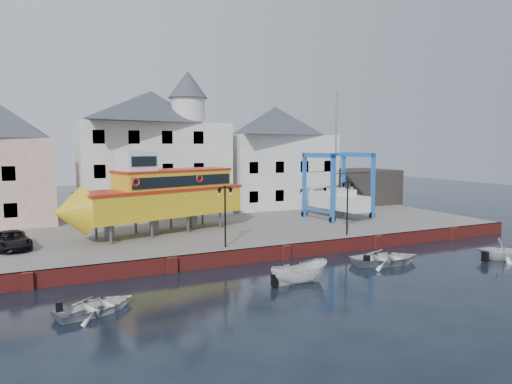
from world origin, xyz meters
name	(u,v)px	position (x,y,z in m)	size (l,w,h in m)	color
ground	(286,259)	(0.00, 0.00, 0.00)	(140.00, 140.00, 0.00)	black
hardstanding	(227,227)	(0.00, 11.00, 0.50)	(44.00, 22.00, 1.00)	#625B54
quay_wall	(285,252)	(0.00, 0.10, 0.50)	(44.00, 0.47, 1.00)	maroon
building_pink	(4,165)	(-18.00, 18.00, 6.15)	(8.00, 7.00, 10.30)	tan
building_white_main	(154,151)	(-4.87, 18.39, 7.34)	(14.00, 8.30, 14.00)	beige
building_white_right	(275,157)	(9.00, 19.00, 6.60)	(12.00, 8.00, 11.20)	beige
shed_dark	(357,186)	(19.00, 17.00, 3.00)	(8.00, 7.00, 4.00)	black
lamp_post_left	(225,201)	(-4.00, 1.20, 4.17)	(1.12, 0.32, 4.20)	black
lamp_post_right	(348,194)	(6.00, 1.20, 4.17)	(1.12, 0.32, 4.20)	black
tour_boat	(154,195)	(-7.31, 7.80, 4.05)	(15.23, 7.67, 6.47)	#59595E
travel_lift	(333,196)	(10.20, 9.17, 2.99)	(6.01, 8.05, 11.89)	blue
van	(12,240)	(-17.01, 6.68, 1.60)	(1.98, 4.30, 1.20)	black
motorboat_a	(299,283)	(-1.96, -5.19, 0.00)	(1.37, 3.64, 1.40)	silver
motorboat_b	(386,264)	(5.46, -3.89, 0.00)	(3.39, 4.75, 0.98)	silver
motorboat_c	(501,260)	(13.37, -6.42, 0.00)	(2.68, 3.10, 1.63)	silver
motorboat_d	(96,312)	(-12.96, -5.07, 0.00)	(2.72, 3.81, 0.79)	silver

